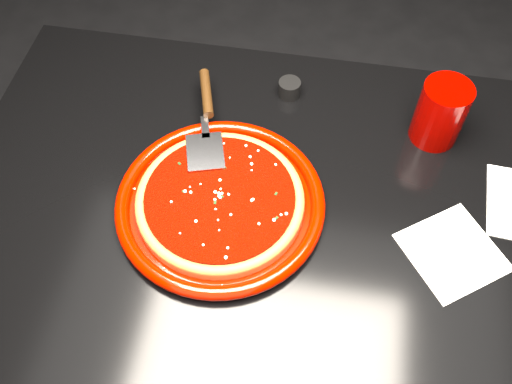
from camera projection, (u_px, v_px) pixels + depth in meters
floor at (267, 345)px, 1.66m from camera, size 4.00×4.00×0.01m
table at (270, 291)px, 1.35m from camera, size 1.20×0.80×0.75m
plate at (220, 203)px, 1.02m from camera, size 0.41×0.41×0.03m
pizza_crust at (220, 201)px, 1.02m from camera, size 0.33×0.33×0.02m
pizza_crust_rim at (220, 199)px, 1.01m from camera, size 0.33×0.33×0.02m
pizza_sauce at (220, 197)px, 1.01m from camera, size 0.29×0.29×0.01m
parmesan_dusting at (220, 195)px, 1.00m from camera, size 0.26×0.26×0.01m
basil_flecks at (220, 195)px, 1.00m from camera, size 0.24×0.24×0.00m
pizza_server at (207, 119)px, 1.09m from camera, size 0.16×0.30×0.02m
cup at (440, 113)px, 1.08m from camera, size 0.10×0.10×0.13m
napkin_a at (452, 252)px, 0.98m from camera, size 0.21×0.21×0.00m
ramekin at (289, 88)px, 1.18m from camera, size 0.05×0.05×0.04m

